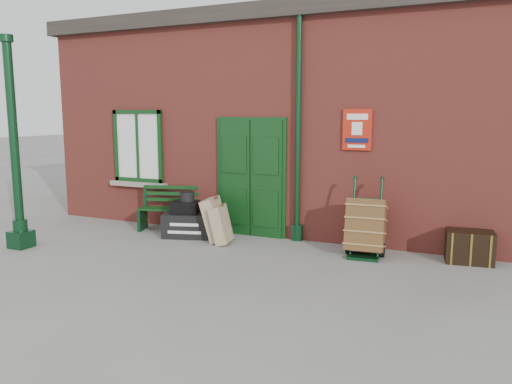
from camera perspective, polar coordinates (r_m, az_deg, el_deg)
The scene contains 11 objects.
ground at distance 8.27m, azimuth -2.96°, elevation -7.36°, with size 80.00×80.00×0.00m, color gray.
station_building at distance 11.16m, azimuth 5.23°, elevation 8.08°, with size 10.30×4.30×4.36m.
canopy_column at distance 9.48m, azimuth -25.75°, elevation 2.52°, with size 0.34×0.34×3.61m.
bench at distance 10.13m, azimuth -8.99°, elevation -1.76°, with size 1.55×0.86×0.92m.
houdini_trunk at distance 9.58m, azimuth -7.80°, elevation -3.77°, with size 0.91×0.50×0.45m, color black.
strongbox at distance 9.53m, azimuth -8.09°, elevation -1.75°, with size 0.50×0.36×0.23m, color black.
hatbox at distance 9.51m, azimuth -7.87°, elevation -0.52°, with size 0.27×0.27×0.18m, color black.
suitcase_back at distance 9.18m, azimuth -4.72°, elevation -3.13°, with size 0.22×0.56×0.78m, color tan.
suitcase_front at distance 9.02m, azimuth -4.02°, elevation -3.71°, with size 0.20×0.50×0.67m, color tan.
porter_trolley at distance 8.36m, azimuth 12.42°, elevation -3.91°, with size 0.67×0.71×1.27m.
dark_trunk at distance 8.56m, azimuth 23.20°, elevation -5.76°, with size 0.70×0.46×0.51m, color black.
Camera 1 is at (3.64, -7.06, 2.32)m, focal length 35.00 mm.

